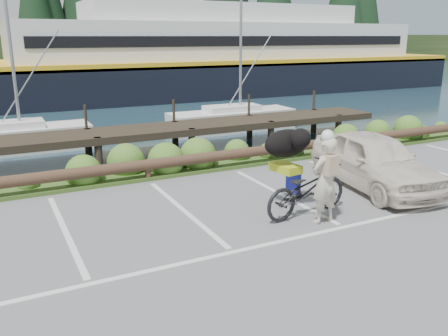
{
  "coord_description": "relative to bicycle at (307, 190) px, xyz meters",
  "views": [
    {
      "loc": [
        -3.73,
        -7.43,
        3.84
      ],
      "look_at": [
        0.67,
        1.3,
        1.1
      ],
      "focal_mm": 38.0,
      "sensor_mm": 36.0,
      "label": 1
    }
  ],
  "objects": [
    {
      "name": "vegetation_strip",
      "position": [
        -2.32,
        4.74,
        -0.54
      ],
      "size": [
        34.0,
        1.6,
        0.1
      ],
      "primitive_type": "cube",
      "color": "#3D5B21",
      "rests_on": "ground"
    },
    {
      "name": "bicycle",
      "position": [
        0.0,
        0.0,
        0.0
      ],
      "size": [
        2.31,
        1.06,
        1.17
      ],
      "primitive_type": "imported",
      "rotation": [
        0.0,
        0.0,
        1.7
      ],
      "color": "black",
      "rests_on": "ground"
    },
    {
      "name": "harbor_backdrop",
      "position": [
        -1.93,
        77.91,
        -0.59
      ],
      "size": [
        170.0,
        160.0,
        30.0
      ],
      "color": "#1A323F",
      "rests_on": "ground"
    },
    {
      "name": "ground",
      "position": [
        -2.32,
        -0.56,
        -0.59
      ],
      "size": [
        72.0,
        72.0,
        0.0
      ],
      "primitive_type": "plane",
      "color": "#5C5C5F"
    },
    {
      "name": "parked_car",
      "position": [
        2.75,
        0.84,
        0.13
      ],
      "size": [
        2.33,
        4.44,
        1.44
      ],
      "primitive_type": "imported",
      "rotation": [
        0.0,
        0.0,
        -0.16
      ],
      "color": "silver",
      "rests_on": "ground"
    },
    {
      "name": "log_rail",
      "position": [
        -2.32,
        4.04,
        -0.59
      ],
      "size": [
        32.0,
        0.3,
        0.6
      ],
      "primitive_type": null,
      "color": "#443021",
      "rests_on": "ground"
    },
    {
      "name": "cyclist",
      "position": [
        0.07,
        -0.52,
        0.34
      ],
      "size": [
        0.73,
        0.53,
        1.85
      ],
      "primitive_type": "imported",
      "rotation": [
        0.0,
        0.0,
        3.27
      ],
      "color": "beige",
      "rests_on": "ground"
    },
    {
      "name": "dog",
      "position": [
        -0.09,
        0.71,
        0.91
      ],
      "size": [
        0.68,
        1.17,
        0.64
      ],
      "primitive_type": "ellipsoid",
      "rotation": [
        0.0,
        0.0,
        1.7
      ],
      "color": "black",
      "rests_on": "bicycle"
    }
  ]
}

